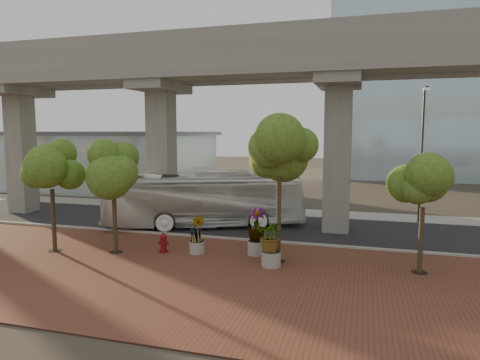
# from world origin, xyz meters

# --- Properties ---
(ground) EXTENTS (160.00, 160.00, 0.00)m
(ground) POSITION_xyz_m (0.00, 0.00, 0.00)
(ground) COLOR #393229
(ground) RESTS_ON ground
(brick_plaza) EXTENTS (70.00, 13.00, 0.06)m
(brick_plaza) POSITION_xyz_m (0.00, -8.00, 0.03)
(brick_plaza) COLOR brown
(brick_plaza) RESTS_ON ground
(asphalt_road) EXTENTS (90.00, 8.00, 0.04)m
(asphalt_road) POSITION_xyz_m (0.00, 2.00, 0.02)
(asphalt_road) COLOR black
(asphalt_road) RESTS_ON ground
(curb_strip) EXTENTS (70.00, 0.25, 0.16)m
(curb_strip) POSITION_xyz_m (0.00, -2.00, 0.08)
(curb_strip) COLOR #A19E96
(curb_strip) RESTS_ON ground
(far_sidewalk) EXTENTS (90.00, 3.00, 0.06)m
(far_sidewalk) POSITION_xyz_m (0.00, 7.50, 0.03)
(far_sidewalk) COLOR #A19E96
(far_sidewalk) RESTS_ON ground
(transit_viaduct) EXTENTS (72.00, 5.60, 12.40)m
(transit_viaduct) POSITION_xyz_m (0.00, 2.00, 7.29)
(transit_viaduct) COLOR gray
(transit_viaduct) RESTS_ON ground
(station_pavilion) EXTENTS (23.00, 13.00, 6.30)m
(station_pavilion) POSITION_xyz_m (-20.00, 16.00, 3.22)
(station_pavilion) COLOR #ACBEC4
(station_pavilion) RESTS_ON ground
(transit_bus) EXTENTS (13.15, 7.67, 3.61)m
(transit_bus) POSITION_xyz_m (-2.44, 0.93, 1.80)
(transit_bus) COLOR silver
(transit_bus) RESTS_ON ground
(fire_hydrant) EXTENTS (0.50, 0.45, 1.01)m
(fire_hydrant) POSITION_xyz_m (-2.25, -5.50, 0.54)
(fire_hydrant) COLOR maroon
(fire_hydrant) RESTS_ON ground
(planter_front) EXTENTS (1.99, 1.99, 2.18)m
(planter_front) POSITION_xyz_m (3.59, -6.24, 1.39)
(planter_front) COLOR gray
(planter_front) RESTS_ON ground
(planter_right) EXTENTS (2.21, 2.21, 2.36)m
(planter_right) POSITION_xyz_m (2.48, -4.59, 1.49)
(planter_right) COLOR gray
(planter_right) RESTS_ON ground
(planter_left) EXTENTS (1.79, 1.79, 1.96)m
(planter_left) POSITION_xyz_m (-0.50, -5.20, 1.25)
(planter_left) COLOR #A8A398
(planter_left) RESTS_ON ground
(street_tree_far_west) EXTENTS (3.36, 3.36, 5.79)m
(street_tree_far_west) POSITION_xyz_m (-7.82, -6.87, 4.29)
(street_tree_far_west) COLOR #443727
(street_tree_far_west) RESTS_ON ground
(street_tree_near_west) EXTENTS (3.66, 3.66, 5.96)m
(street_tree_near_west) POSITION_xyz_m (-4.61, -6.21, 4.33)
(street_tree_near_west) COLOR #443727
(street_tree_near_west) RESTS_ON ground
(street_tree_near_east) EXTENTS (3.78, 3.78, 7.05)m
(street_tree_near_east) POSITION_xyz_m (3.77, -5.40, 5.36)
(street_tree_near_east) COLOR #443727
(street_tree_near_east) RESTS_ON ground
(street_tree_far_east) EXTENTS (2.99, 2.99, 5.16)m
(street_tree_far_east) POSITION_xyz_m (10.09, -5.30, 3.83)
(street_tree_far_east) COLOR #443727
(street_tree_far_east) RESTS_ON ground
(streetlamp_west) EXTENTS (0.40, 1.18, 8.17)m
(streetlamp_west) POSITION_xyz_m (-9.09, 6.83, 4.77)
(streetlamp_west) COLOR #2E2F34
(streetlamp_west) RESTS_ON ground
(streetlamp_east) EXTENTS (0.45, 1.33, 9.16)m
(streetlamp_east) POSITION_xyz_m (11.32, 6.01, 5.34)
(streetlamp_east) COLOR #2C2D31
(streetlamp_east) RESTS_ON ground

